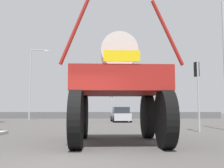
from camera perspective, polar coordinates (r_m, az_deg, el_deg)
The scene contains 7 objects.
ground_plane at distance 25.04m, azimuth -2.39°, elevation -8.17°, with size 120.00×120.00×0.00m, color #4C4947.
oversize_sprayer at distance 10.85m, azimuth 1.20°, elevation -0.81°, with size 4.13×5.61×4.98m.
sedan_ahead at distance 28.68m, azimuth 1.81°, elevation -6.37°, with size 2.12×4.22×1.52m.
traffic_signal_near_right at distance 16.87m, azimuth 17.14°, elevation 0.91°, with size 0.24×0.54×4.15m.
traffic_signal_far_left at distance 32.16m, azimuth -0.07°, elevation -2.81°, with size 0.24×0.55×3.62m.
streetlight_far_left at distance 34.69m, azimuth -16.24°, elevation 0.80°, with size 2.29×0.24×8.60m.
roadside_barrier at distance 39.05m, azimuth -1.64°, elevation -6.45°, with size 32.90×0.24×0.90m, color #59595B.
Camera 1 is at (0.89, -6.99, 1.29)m, focal length 44.37 mm.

